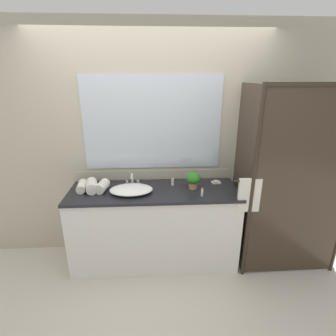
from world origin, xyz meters
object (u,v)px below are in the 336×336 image
(sink_basin, at_px, (131,190))
(soap_dish, at_px, (216,182))
(potted_plant, at_px, (193,179))
(rolled_towel_near_edge, at_px, (82,186))
(rolled_towel_middle, at_px, (92,186))
(rolled_towel_far_edge, at_px, (102,186))
(amenity_bottle_shampoo, at_px, (202,192))
(faucet, at_px, (132,182))
(amenity_bottle_conditioner, at_px, (173,182))

(sink_basin, height_order, soap_dish, sink_basin)
(potted_plant, xyz_separation_m, rolled_towel_near_edge, (-1.18, 0.01, -0.06))
(rolled_towel_middle, distance_m, rolled_towel_far_edge, 0.11)
(amenity_bottle_shampoo, height_order, rolled_towel_near_edge, rolled_towel_near_edge)
(sink_basin, height_order, faucet, faucet)
(sink_basin, bearing_deg, rolled_towel_far_edge, 169.54)
(rolled_towel_near_edge, height_order, rolled_towel_middle, rolled_towel_middle)
(sink_basin, height_order, potted_plant, potted_plant)
(sink_basin, distance_m, amenity_bottle_shampoo, 0.73)
(rolled_towel_near_edge, bearing_deg, soap_dish, 4.49)
(amenity_bottle_conditioner, bearing_deg, potted_plant, -23.71)
(sink_basin, relative_size, amenity_bottle_conditioner, 5.47)
(faucet, height_order, amenity_bottle_shampoo, faucet)
(potted_plant, height_order, amenity_bottle_conditioner, potted_plant)
(rolled_towel_near_edge, xyz_separation_m, rolled_towel_middle, (0.11, -0.02, 0.01))
(sink_basin, xyz_separation_m, potted_plant, (0.66, 0.08, 0.07))
(amenity_bottle_shampoo, bearing_deg, soap_dish, 55.83)
(rolled_towel_near_edge, bearing_deg, amenity_bottle_conditioner, 4.76)
(rolled_towel_near_edge, bearing_deg, potted_plant, -0.66)
(soap_dish, bearing_deg, amenity_bottle_shampoo, -124.17)
(amenity_bottle_conditioner, xyz_separation_m, rolled_towel_far_edge, (-0.75, -0.11, 0.02))
(amenity_bottle_shampoo, bearing_deg, faucet, 157.27)
(amenity_bottle_conditioner, height_order, rolled_towel_middle, rolled_towel_middle)
(soap_dish, xyz_separation_m, rolled_towel_middle, (-1.35, -0.14, 0.04))
(faucet, height_order, rolled_towel_near_edge, faucet)
(sink_basin, relative_size, rolled_towel_middle, 1.99)
(amenity_bottle_shampoo, relative_size, rolled_towel_middle, 0.39)
(rolled_towel_near_edge, xyz_separation_m, rolled_towel_far_edge, (0.22, -0.03, 0.01))
(potted_plant, xyz_separation_m, amenity_bottle_conditioner, (-0.21, 0.09, -0.07))
(faucet, xyz_separation_m, rolled_towel_near_edge, (-0.53, -0.10, -0.00))
(amenity_bottle_conditioner, relative_size, rolled_towel_far_edge, 0.43)
(sink_basin, bearing_deg, potted_plant, 6.51)
(rolled_towel_near_edge, bearing_deg, rolled_towel_middle, -12.55)
(rolled_towel_middle, bearing_deg, amenity_bottle_conditioner, 6.98)
(soap_dish, bearing_deg, rolled_towel_far_edge, -173.26)
(amenity_bottle_shampoo, xyz_separation_m, rolled_towel_near_edge, (-1.25, 0.21, 0.00))
(amenity_bottle_shampoo, bearing_deg, potted_plant, 108.07)
(amenity_bottle_shampoo, xyz_separation_m, rolled_towel_far_edge, (-1.03, 0.17, 0.01))
(amenity_bottle_shampoo, distance_m, rolled_towel_middle, 1.15)
(sink_basin, height_order, rolled_towel_far_edge, rolled_towel_far_edge)
(rolled_towel_far_edge, bearing_deg, soap_dish, 6.74)
(soap_dish, distance_m, rolled_towel_near_edge, 1.47)
(rolled_towel_middle, bearing_deg, rolled_towel_far_edge, -4.04)
(sink_basin, height_order, amenity_bottle_conditioner, amenity_bottle_conditioner)
(soap_dish, height_order, amenity_bottle_shampoo, amenity_bottle_shampoo)
(amenity_bottle_conditioner, relative_size, rolled_towel_near_edge, 0.38)
(soap_dish, height_order, rolled_towel_middle, rolled_towel_middle)
(potted_plant, xyz_separation_m, soap_dish, (0.28, 0.13, -0.09))
(faucet, bearing_deg, rolled_towel_near_edge, -169.71)
(sink_basin, xyz_separation_m, rolled_towel_near_edge, (-0.53, 0.09, 0.01))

